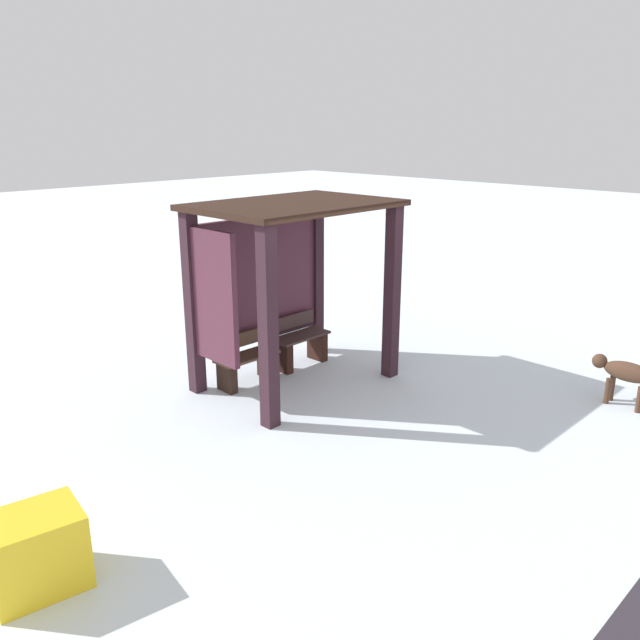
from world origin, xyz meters
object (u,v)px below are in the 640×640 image
bus_shelter (277,262)px  grit_bin (36,551)px  bench_center_inside (299,344)px  bench_left_inside (246,363)px  dog (624,373)px

bus_shelter → grit_bin: (-4.17, -1.83, -1.40)m
bus_shelter → bench_center_inside: 1.54m
grit_bin → bench_left_inside: bearing=28.7°
bus_shelter → grit_bin: bus_shelter is taller
bench_center_inside → dog: bench_center_inside is taller
bench_center_inside → dog: 4.47m
bus_shelter → dog: bearing=-55.8°
grit_bin → bus_shelter: bearing=23.7°
bus_shelter → bench_left_inside: bearing=148.2°
bus_shelter → bench_left_inside: bus_shelter is taller
bench_left_inside → grit_bin: 4.31m
bench_left_inside → dog: size_ratio=1.00×
dog → bench_center_inside: bearing=115.7°
bus_shelter → dog: size_ratio=2.82×
bus_shelter → bench_center_inside: size_ratio=2.81×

